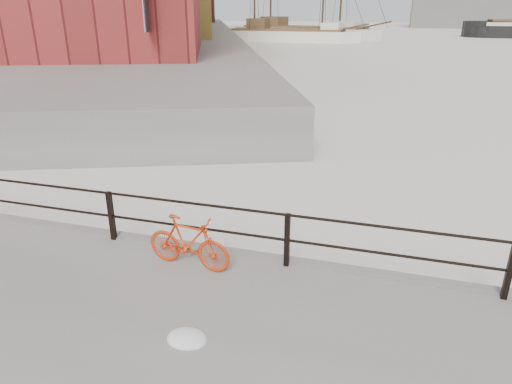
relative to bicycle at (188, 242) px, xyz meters
The scene contains 9 objects.
ground 1.95m from the bicycle, 22.49° to the left, with size 400.00×400.00×0.00m, color white.
far_quay 82.18m from the bicycle, 117.83° to the left, with size 24.00×150.00×1.80m, color gray.
guardrail 1.71m from the bicycle, 17.85° to the left, with size 28.00×0.10×1.00m, color black, non-canonical shape.
bicycle is the anchor object (origin of this frame).
snow_mounds 4.27m from the bicycle, 17.83° to the right, with size 22.79×3.28×0.36m.
schooner_mid 78.45m from the bicycle, 99.69° to the left, with size 30.52×12.91×21.81m, color beige, non-canonical shape.
schooner_left 68.94m from the bicycle, 101.56° to the left, with size 24.05×10.93×18.30m, color white, non-canonical shape.
workboat_near 40.62m from the bicycle, 131.16° to the left, with size 11.16×3.72×7.00m, color black, non-canonical shape.
workboat_far 57.65m from the bicycle, 123.47° to the left, with size 11.80×4.08×7.00m, color black, non-canonical shape.
Camera 1 is at (1.50, -7.05, 4.57)m, focal length 32.00 mm.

